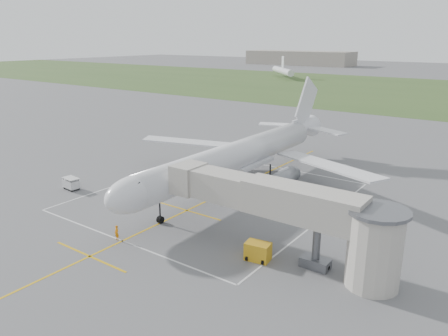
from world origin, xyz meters
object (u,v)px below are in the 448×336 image
Objects in this scene: airliner at (238,156)px; baggage_cart at (71,183)px; gpu_unit at (258,251)px; ramp_worker_nose at (117,233)px; ramp_worker_wing at (195,165)px; jet_bridge at (294,212)px.

baggage_cart is (-17.54, -14.15, -3.56)m from airliner.
baggage_cart is (-30.65, 1.90, -0.00)m from gpu_unit.
ramp_worker_nose is 0.89× the size of ramp_worker_wing.
jet_bridge is 5.03m from gpu_unit.
ramp_worker_wing is (-9.77, 2.57, -3.52)m from airliner.
airliner is 30.14× the size of ramp_worker_nose.
gpu_unit is at bearing -169.41° from ramp_worker_wing.
ramp_worker_wing is at bearing 146.58° from jet_bridge.
gpu_unit is 0.99× the size of baggage_cart.
baggage_cart is 18.43m from ramp_worker_wing.
airliner reaches higher than ramp_worker_nose.
baggage_cart is at bearing 179.83° from jet_bridge.
jet_bridge is 30.78m from ramp_worker_wing.
airliner reaches higher than jet_bridge.
baggage_cart is at bearing 167.72° from gpu_unit.
airliner is 18.92× the size of baggage_cart.
airliner reaches higher than baggage_cart.
gpu_unit is at bearing -145.54° from jet_bridge.
ramp_worker_wing is at bearing 132.12° from gpu_unit.
airliner is 26.82× the size of ramp_worker_wing.
jet_bridge is at bearing 28.94° from ramp_worker_nose.
ramp_worker_wing is at bearing 118.15° from ramp_worker_nose.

